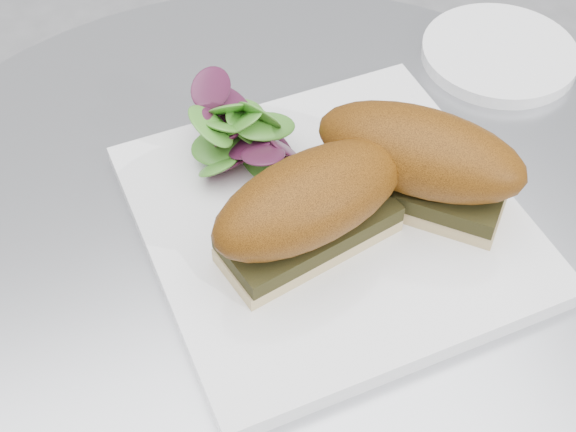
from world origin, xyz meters
The scene contains 6 objects.
table centered at (0.00, 0.00, 0.49)m, with size 0.70×0.70×0.73m.
plate centered at (0.05, 0.01, 0.74)m, with size 0.28×0.28×0.02m, color white.
sandwich_left centered at (0.02, -0.01, 0.79)m, with size 0.16×0.10×0.08m.
sandwich_right centered at (0.11, 0.00, 0.79)m, with size 0.16×0.16×0.08m.
salad centered at (0.01, 0.09, 0.77)m, with size 0.10×0.10×0.05m, color #4C9530, non-canonical shape.
saucer centered at (0.28, 0.14, 0.74)m, with size 0.15×0.15×0.01m, color white.
Camera 1 is at (-0.13, -0.35, 1.21)m, focal length 50.00 mm.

